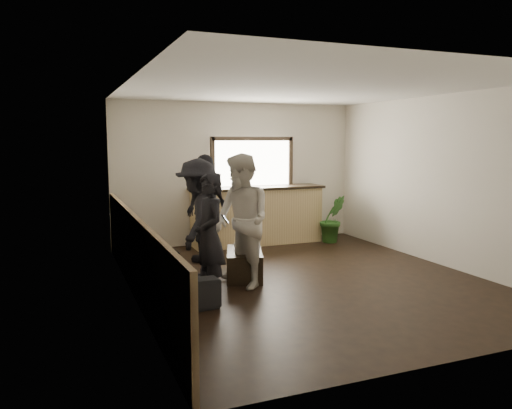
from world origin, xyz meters
name	(u,v)px	position (x,y,z in m)	size (l,w,h in m)	color
ground	(306,279)	(0.00, 0.00, 0.00)	(5.00, 6.00, 0.01)	black
room_shell	(260,183)	(-0.74, 0.00, 1.47)	(5.01, 6.01, 2.80)	silver
bar_counter	(257,212)	(0.30, 2.70, 0.64)	(2.70, 0.68, 2.13)	tan
sofa	(170,273)	(-2.00, 0.11, 0.27)	(1.88, 0.73, 0.55)	black
coffee_table	(244,264)	(-0.81, 0.44, 0.21)	(0.52, 0.93, 0.41)	black
cup_a	(238,246)	(-0.86, 0.61, 0.46)	(0.11, 0.11, 0.09)	silver
cup_b	(255,249)	(-0.69, 0.29, 0.46)	(0.10, 0.10, 0.09)	silver
potted_plant	(333,219)	(1.77, 2.24, 0.48)	(0.53, 0.43, 0.96)	#2D6623
person_a	(209,236)	(-1.55, -0.25, 0.82)	(0.48, 0.62, 1.64)	black
person_b	(242,221)	(-1.01, 0.01, 0.94)	(0.88, 1.04, 1.88)	silver
person_c	(199,220)	(-1.47, 0.59, 0.90)	(1.11, 1.34, 1.80)	black
person_d	(207,208)	(-1.03, 1.66, 0.91)	(1.10, 1.05, 1.83)	black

